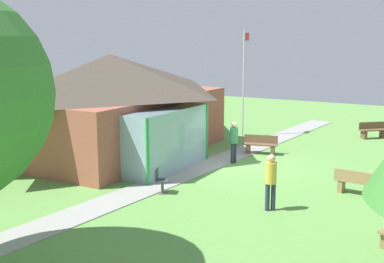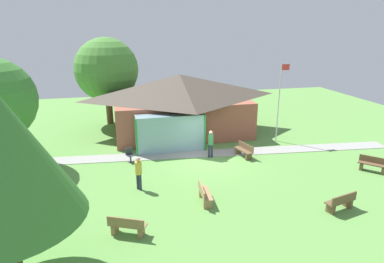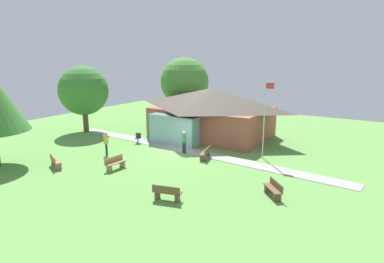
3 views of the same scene
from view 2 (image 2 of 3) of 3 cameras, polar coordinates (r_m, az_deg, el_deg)
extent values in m
plane|color=#609947|center=(20.73, 2.81, -4.92)|extent=(44.00, 44.00, 0.00)
cube|color=#A35642|center=(26.03, -2.02, 2.84)|extent=(9.80, 6.69, 2.69)
pyramid|color=#4C4238|center=(25.57, -2.08, 7.67)|extent=(10.80, 7.69, 1.75)
cube|color=#8CB2BF|center=(22.09, -3.77, -0.19)|extent=(4.41, 1.20, 2.42)
cylinder|color=green|center=(21.29, -9.36, -1.06)|extent=(0.12, 0.12, 2.42)
cylinder|color=green|center=(21.98, 2.17, -0.25)|extent=(0.12, 0.12, 2.42)
cube|color=#999993|center=(21.79, 1.95, -3.74)|extent=(25.08, 3.57, 0.03)
cylinder|color=silver|center=(24.22, 14.41, 4.71)|extent=(0.08, 0.08, 5.57)
cube|color=red|center=(23.97, 15.50, 10.42)|extent=(0.60, 0.02, 0.40)
cube|color=brown|center=(16.59, 23.70, -10.68)|extent=(1.56, 0.79, 0.06)
cube|color=brown|center=(16.32, 22.33, -12.00)|extent=(0.25, 0.43, 0.39)
cube|color=brown|center=(17.10, 24.80, -10.93)|extent=(0.25, 0.43, 0.39)
cube|color=brown|center=(16.40, 24.31, -10.27)|extent=(1.47, 0.42, 0.36)
cube|color=brown|center=(21.55, 28.21, -4.89)|extent=(1.34, 1.40, 0.06)
cube|color=brown|center=(21.60, 29.55, -5.77)|extent=(0.40, 0.39, 0.39)
cube|color=brown|center=(21.68, 26.68, -5.26)|extent=(0.40, 0.39, 0.39)
cube|color=brown|center=(21.65, 28.35, -4.21)|extent=(1.06, 1.15, 0.36)
cube|color=olive|center=(13.87, -10.82, -15.16)|extent=(1.55, 1.03, 0.06)
cube|color=olive|center=(14.20, -12.89, -15.67)|extent=(0.31, 0.43, 0.39)
cube|color=olive|center=(13.83, -8.56, -16.40)|extent=(0.31, 0.43, 0.39)
cube|color=olive|center=(13.61, -11.18, -14.82)|extent=(1.39, 0.69, 0.36)
cube|color=#9E7A51|center=(15.88, 2.30, -10.38)|extent=(0.55, 1.53, 0.06)
cube|color=#9E7A51|center=(16.48, 1.91, -10.30)|extent=(0.41, 0.19, 0.39)
cube|color=#9E7A51|center=(15.53, 2.69, -12.14)|extent=(0.41, 0.19, 0.39)
cube|color=#9E7A51|center=(15.75, 1.62, -9.76)|extent=(0.17, 1.50, 0.36)
cube|color=brown|center=(21.37, 8.65, -3.12)|extent=(0.80, 1.56, 0.06)
cube|color=brown|center=(21.05, 9.50, -4.22)|extent=(0.43, 0.25, 0.39)
cube|color=brown|center=(21.87, 7.78, -3.31)|extent=(0.43, 0.25, 0.39)
cube|color=brown|center=(21.40, 9.09, -2.51)|extent=(0.43, 1.47, 0.36)
cube|color=#33383D|center=(20.67, -10.35, -3.95)|extent=(0.58, 0.58, 0.04)
cube|color=#33383D|center=(20.76, -10.62, -3.22)|extent=(0.42, 0.21, 0.40)
cylinder|color=#4C4C51|center=(20.75, -10.31, -4.54)|extent=(0.10, 0.10, 0.42)
cylinder|color=#4C4C51|center=(20.82, -10.28, -5.06)|extent=(0.36, 0.36, 0.02)
cylinder|color=#2D3347|center=(17.17, -8.72, -8.45)|extent=(0.14, 0.14, 0.85)
cylinder|color=#2D3347|center=(17.29, -9.13, -8.28)|extent=(0.14, 0.14, 0.85)
cylinder|color=gold|center=(16.92, -9.04, -6.07)|extent=(0.34, 0.34, 0.65)
sphere|color=#D8AD8C|center=(16.76, -9.11, -4.67)|extent=(0.24, 0.24, 0.24)
cylinder|color=#2D3347|center=(21.08, 2.90, -3.30)|extent=(0.14, 0.14, 0.85)
cylinder|color=#2D3347|center=(21.10, 3.39, -3.29)|extent=(0.14, 0.14, 0.85)
cylinder|color=#3F8C59|center=(20.84, 3.18, -1.36)|extent=(0.34, 0.34, 0.65)
sphere|color=#D8AD8C|center=(20.70, 3.20, -0.19)|extent=(0.24, 0.24, 0.24)
cylinder|color=brown|center=(12.25, -28.15, -17.62)|extent=(0.52, 0.52, 2.44)
cylinder|color=brown|center=(22.08, -29.50, -2.70)|extent=(0.51, 0.51, 2.26)
cylinder|color=brown|center=(29.15, -13.77, 3.82)|extent=(0.54, 0.54, 2.59)
sphere|color=#4C8C38|center=(28.60, -14.23, 10.09)|extent=(5.13, 5.13, 5.13)
camera|label=1|loc=(16.62, -61.41, -1.19)|focal=45.70mm
camera|label=3|loc=(18.78, 80.31, 1.19)|focal=30.80mm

